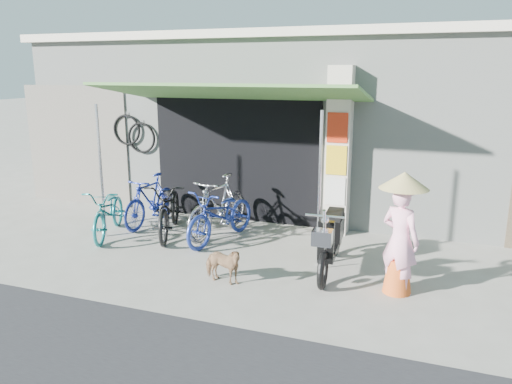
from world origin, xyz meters
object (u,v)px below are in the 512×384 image
(bike_blue, at_px, (150,200))
(moped, at_px, (331,240))
(bike_silver, at_px, (218,206))
(nun, at_px, (401,234))
(bike_navy, at_px, (222,215))
(bike_teal, at_px, (109,212))
(bike_black, at_px, (170,208))
(street_dog, at_px, (222,265))

(bike_blue, bearing_deg, moped, -11.70)
(bike_blue, distance_m, bike_silver, 1.48)
(bike_blue, bearing_deg, nun, -13.74)
(bike_navy, distance_m, moped, 2.15)
(bike_silver, distance_m, nun, 3.55)
(bike_teal, distance_m, nun, 5.13)
(bike_black, xyz_separation_m, bike_navy, (1.02, 0.00, -0.03))
(bike_navy, relative_size, nun, 1.09)
(moped, xyz_separation_m, nun, (1.01, -0.46, 0.35))
(bike_navy, relative_size, moped, 0.98)
(street_dog, bearing_deg, bike_blue, 59.25)
(bike_silver, relative_size, bike_navy, 1.00)
(bike_navy, bearing_deg, bike_black, -167.08)
(bike_black, xyz_separation_m, moped, (3.07, -0.65, -0.03))
(moped, distance_m, nun, 1.17)
(moped, bearing_deg, bike_silver, 154.01)
(bike_blue, xyz_separation_m, moped, (3.72, -1.04, -0.01))
(street_dog, bearing_deg, moped, -43.34)
(street_dog, bearing_deg, bike_navy, 33.69)
(bike_blue, distance_m, nun, 4.97)
(moped, height_order, nun, nun)
(bike_navy, bearing_deg, nun, -7.01)
(bike_blue, height_order, nun, nun)
(bike_black, xyz_separation_m, nun, (4.08, -1.11, 0.32))
(moped, relative_size, nun, 1.12)
(bike_teal, bearing_deg, moped, -23.19)
(bike_silver, distance_m, street_dog, 2.16)
(bike_navy, bearing_deg, moped, -4.54)
(bike_teal, height_order, moped, moped)
(bike_blue, height_order, bike_silver, bike_silver)
(bike_teal, height_order, bike_silver, bike_silver)
(bike_teal, relative_size, moped, 0.93)
(bike_black, bearing_deg, bike_navy, -20.67)
(bike_blue, distance_m, bike_navy, 1.71)
(bike_silver, height_order, bike_navy, bike_silver)
(moped, bearing_deg, bike_black, 164.71)
(bike_black, xyz_separation_m, bike_silver, (0.83, 0.29, 0.04))
(bike_silver, relative_size, moped, 0.98)
(bike_blue, relative_size, nun, 0.98)
(bike_black, distance_m, nun, 4.24)
(bike_black, height_order, street_dog, bike_black)
(bike_teal, xyz_separation_m, nun, (5.07, -0.67, 0.38))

